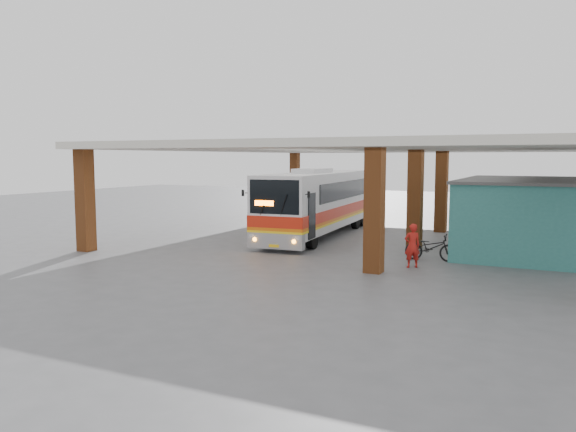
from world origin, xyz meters
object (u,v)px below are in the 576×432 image
at_px(pedestrian, 412,246).
at_px(coach_bus, 319,202).
at_px(motorcycle, 431,247).
at_px(red_chair, 477,231).

bearing_deg(pedestrian, coach_bus, -76.91).
distance_m(coach_bus, motorcycle, 8.17).
bearing_deg(coach_bus, red_chair, 16.14).
bearing_deg(coach_bus, pedestrian, -49.14).
height_order(pedestrian, red_chair, pedestrian).
relative_size(motorcycle, pedestrian, 1.25).
distance_m(motorcycle, pedestrian, 1.73).
relative_size(coach_bus, motorcycle, 5.97).
height_order(motorcycle, red_chair, motorcycle).
relative_size(motorcycle, red_chair, 2.67).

